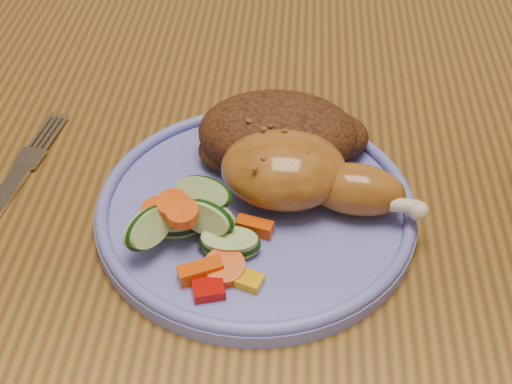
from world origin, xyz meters
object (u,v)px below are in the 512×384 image
(dining_table, at_px, (339,186))
(chair_far, at_px, (325,26))
(fork, at_px, (6,193))
(plate, at_px, (256,212))

(dining_table, distance_m, chair_far, 0.65)
(dining_table, distance_m, fork, 0.32)
(dining_table, height_order, plate, plate)
(chair_far, bearing_deg, plate, -95.57)
(chair_far, bearing_deg, dining_table, -90.00)
(chair_far, relative_size, plate, 3.63)
(fork, bearing_deg, chair_far, 69.53)
(chair_far, xyz_separation_m, plate, (-0.07, -0.76, 0.26))
(plate, xyz_separation_m, fork, (-0.21, 0.01, -0.00))
(dining_table, xyz_separation_m, chair_far, (0.00, 0.63, -0.17))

